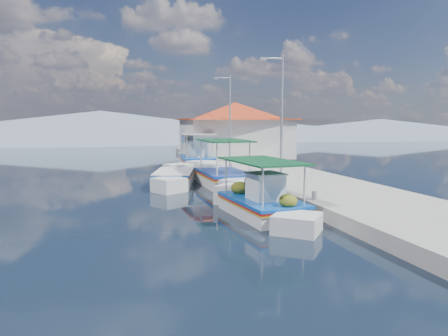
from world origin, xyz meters
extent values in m
plane|color=black|center=(0.00, 0.00, 0.00)|extent=(160.00, 160.00, 0.00)
cube|color=#A6A39B|center=(5.90, 6.00, 0.25)|extent=(5.00, 44.00, 0.50)
cylinder|color=#A5A8AD|center=(3.80, -3.00, 0.65)|extent=(0.20, 0.20, 0.30)
cylinder|color=#A5A8AD|center=(3.80, 2.00, 0.65)|extent=(0.20, 0.20, 0.30)
cylinder|color=#A5A8AD|center=(3.80, 8.00, 0.65)|extent=(0.20, 0.20, 0.30)
cylinder|color=#A5A8AD|center=(3.80, 14.00, 0.65)|extent=(0.20, 0.20, 0.30)
cube|color=silver|center=(1.72, -3.00, 0.19)|extent=(2.26, 3.91, 0.82)
cube|color=silver|center=(1.97, -0.54, 0.29)|extent=(1.92, 1.92, 0.90)
cube|color=silver|center=(1.48, -5.39, 0.19)|extent=(1.86, 1.86, 0.77)
cube|color=#0D4DAE|center=(1.72, -3.00, 0.57)|extent=(2.33, 4.02, 0.05)
cube|color=#A7130E|center=(1.72, -3.00, 0.50)|extent=(2.33, 4.02, 0.04)
cube|color=gold|center=(1.72, -3.00, 0.44)|extent=(2.33, 4.02, 0.03)
cube|color=#0D4DAE|center=(1.72, -3.00, 0.63)|extent=(2.34, 3.99, 0.04)
cube|color=brown|center=(1.72, -3.00, 0.60)|extent=(2.10, 3.82, 0.04)
cube|color=silver|center=(1.70, -3.26, 1.08)|extent=(1.15, 1.22, 0.95)
cube|color=silver|center=(1.70, -3.26, 1.57)|extent=(1.25, 1.31, 0.05)
cylinder|color=beige|center=(1.13, -1.36, 1.29)|extent=(0.06, 0.06, 1.38)
cylinder|color=beige|center=(2.63, -1.52, 1.29)|extent=(0.06, 0.06, 1.38)
cylinder|color=beige|center=(0.81, -4.49, 1.29)|extent=(0.06, 0.06, 1.38)
cylinder|color=beige|center=(2.32, -4.64, 1.29)|extent=(0.06, 0.06, 1.38)
cube|color=#0E4624|center=(1.72, -3.00, 1.98)|extent=(2.35, 3.92, 0.06)
ellipsoid|color=#484A13|center=(1.50, -1.77, 0.85)|extent=(0.65, 0.72, 0.49)
ellipsoid|color=#484A13|center=(2.14, -1.40, 0.81)|extent=(0.55, 0.61, 0.41)
ellipsoid|color=#484A13|center=(1.74, -4.56, 0.82)|extent=(0.59, 0.64, 0.44)
sphere|color=#FF2F08|center=(2.63, -2.57, 1.25)|extent=(0.34, 0.34, 0.34)
cube|color=silver|center=(2.22, 3.95, 0.23)|extent=(2.18, 3.92, 0.99)
cube|color=silver|center=(2.29, 6.55, 0.35)|extent=(2.12, 2.12, 1.09)
cube|color=silver|center=(2.16, 1.43, 0.23)|extent=(2.06, 2.06, 0.94)
cube|color=#0D4DAE|center=(2.22, 3.95, 0.69)|extent=(2.24, 4.04, 0.06)
cube|color=#A7130E|center=(2.22, 3.95, 0.60)|extent=(2.24, 4.04, 0.05)
cube|color=gold|center=(2.22, 3.95, 0.53)|extent=(2.24, 4.04, 0.04)
cube|color=navy|center=(2.22, 3.95, 0.76)|extent=(2.26, 4.00, 0.05)
cube|color=brown|center=(2.22, 3.95, 0.73)|extent=(2.01, 3.84, 0.05)
cylinder|color=beige|center=(1.43, 5.60, 1.56)|extent=(0.07, 0.07, 1.66)
cylinder|color=beige|center=(3.10, 5.55, 1.56)|extent=(0.07, 0.07, 1.66)
cylinder|color=beige|center=(1.35, 2.35, 1.56)|extent=(0.07, 0.07, 1.66)
cylinder|color=beige|center=(3.02, 2.30, 1.56)|extent=(0.07, 0.07, 1.66)
cube|color=#0E4624|center=(2.22, 3.95, 2.39)|extent=(2.28, 3.92, 0.07)
cube|color=silver|center=(-0.23, 5.02, 0.23)|extent=(2.68, 3.85, 0.97)
cube|color=silver|center=(-0.82, 7.28, 0.35)|extent=(1.81, 1.81, 1.08)
cube|color=silver|center=(0.35, 2.84, 0.23)|extent=(1.76, 1.76, 0.92)
cube|color=#0D4DAE|center=(-0.23, 5.02, 0.68)|extent=(2.76, 3.96, 0.06)
cube|color=#A7130E|center=(-0.23, 5.02, 0.59)|extent=(2.76, 3.96, 0.05)
cube|color=gold|center=(-0.23, 5.02, 0.52)|extent=(2.76, 3.96, 0.04)
cube|color=silver|center=(-0.23, 5.02, 0.75)|extent=(2.76, 3.93, 0.05)
cube|color=brown|center=(-0.23, 5.02, 0.72)|extent=(2.51, 3.74, 0.05)
cube|color=silver|center=(2.67, 13.17, 0.24)|extent=(2.62, 4.52, 1.02)
cube|color=silver|center=(2.43, 16.05, 0.37)|extent=(2.30, 2.30, 1.13)
cube|color=silver|center=(2.90, 10.37, 0.24)|extent=(2.23, 2.23, 0.97)
cube|color=#0D4DAE|center=(2.67, 13.17, 0.71)|extent=(2.69, 4.65, 0.06)
cube|color=#A7130E|center=(2.67, 13.17, 0.63)|extent=(2.69, 4.65, 0.05)
cube|color=gold|center=(2.67, 13.17, 0.55)|extent=(2.69, 4.65, 0.04)
cube|color=#0D4DAE|center=(2.67, 13.17, 0.79)|extent=(2.71, 4.61, 0.05)
cube|color=brown|center=(2.67, 13.17, 0.76)|extent=(2.43, 4.42, 0.05)
cube|color=silver|center=(2.70, 12.84, 1.35)|extent=(1.36, 1.50, 1.19)
cube|color=silver|center=(2.70, 12.84, 1.96)|extent=(1.48, 1.62, 0.06)
cylinder|color=beige|center=(1.62, 14.91, 1.62)|extent=(0.08, 0.08, 1.73)
cylinder|color=beige|center=(3.42, 15.06, 1.62)|extent=(0.08, 0.08, 1.73)
cylinder|color=beige|center=(1.92, 11.27, 1.62)|extent=(0.08, 0.08, 1.73)
cylinder|color=beige|center=(3.72, 11.42, 1.62)|extent=(0.08, 0.08, 1.73)
cube|color=silver|center=(2.67, 13.17, 2.48)|extent=(2.73, 4.53, 0.08)
cube|color=silver|center=(6.20, 15.00, 2.00)|extent=(8.00, 6.00, 3.00)
cube|color=#B23618|center=(6.20, 15.00, 3.55)|extent=(8.64, 6.48, 0.10)
pyramid|color=#B23618|center=(6.20, 15.00, 4.20)|extent=(10.49, 10.49, 1.40)
cube|color=brown|center=(2.22, 14.00, 1.50)|extent=(0.06, 1.00, 2.00)
cube|color=#0D4DAE|center=(2.22, 16.50, 2.10)|extent=(0.06, 1.20, 0.90)
cylinder|color=#A5A8AD|center=(4.60, 2.00, 3.50)|extent=(0.12, 0.12, 6.00)
cylinder|color=#A5A8AD|center=(4.10, 2.00, 6.35)|extent=(1.00, 0.08, 0.08)
cube|color=#A5A8AD|center=(3.60, 2.00, 6.30)|extent=(0.30, 0.14, 0.14)
cylinder|color=#A5A8AD|center=(4.60, 11.00, 3.50)|extent=(0.12, 0.12, 6.00)
cylinder|color=#A5A8AD|center=(4.10, 11.00, 6.35)|extent=(1.00, 0.08, 0.08)
cube|color=#A5A8AD|center=(3.60, 11.00, 6.30)|extent=(0.30, 0.14, 0.14)
cone|color=slate|center=(-5.00, 56.00, 2.45)|extent=(96.00, 96.00, 5.50)
cone|color=slate|center=(25.00, 56.00, 1.60)|extent=(76.80, 76.80, 3.80)
cone|color=slate|center=(50.00, 56.00, 1.80)|extent=(89.60, 89.60, 4.20)
camera|label=1|loc=(-3.40, -16.49, 3.36)|focal=32.78mm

